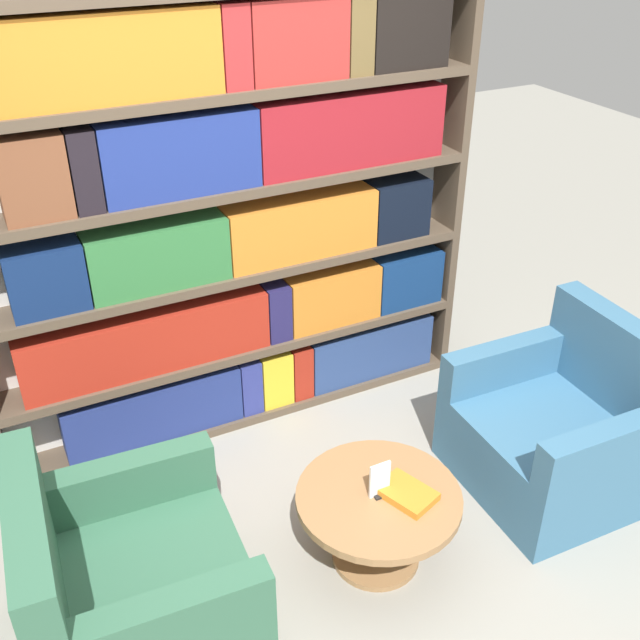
# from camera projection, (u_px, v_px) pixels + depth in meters

# --- Properties ---
(ground_plane) EXTENTS (14.00, 14.00, 0.00)m
(ground_plane) POSITION_uv_depth(u_px,v_px,m) (357.00, 579.00, 3.43)
(ground_plane) COLOR gray
(bookshelf) EXTENTS (2.74, 0.30, 2.37)m
(bookshelf) POSITION_uv_depth(u_px,v_px,m) (236.00, 228.00, 3.92)
(bookshelf) COLOR silver
(bookshelf) RESTS_ON ground_plane
(armchair_left) EXTENTS (0.89, 0.93, 0.90)m
(armchair_left) POSITION_uv_depth(u_px,v_px,m) (131.00, 591.00, 3.01)
(armchair_left) COLOR #336047
(armchair_left) RESTS_ON ground_plane
(armchair_right) EXTENTS (0.87, 0.91, 0.90)m
(armchair_right) POSITION_uv_depth(u_px,v_px,m) (559.00, 432.00, 3.86)
(armchair_right) COLOR #386684
(armchair_right) RESTS_ON ground_plane
(coffee_table) EXTENTS (0.75, 0.75, 0.40)m
(coffee_table) POSITION_uv_depth(u_px,v_px,m) (378.00, 513.00, 3.40)
(coffee_table) COLOR olive
(coffee_table) RESTS_ON ground_plane
(table_sign) EXTENTS (0.10, 0.06, 0.18)m
(table_sign) POSITION_uv_depth(u_px,v_px,m) (380.00, 482.00, 3.30)
(table_sign) COLOR black
(table_sign) RESTS_ON coffee_table
(stray_book) EXTENTS (0.25, 0.29, 0.04)m
(stray_book) POSITION_uv_depth(u_px,v_px,m) (406.00, 493.00, 3.32)
(stray_book) COLOR orange
(stray_book) RESTS_ON coffee_table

